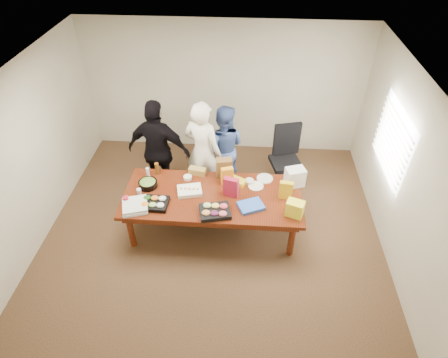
# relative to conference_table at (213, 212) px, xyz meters

# --- Properties ---
(floor) EXTENTS (5.50, 5.00, 0.02)m
(floor) POSITION_rel_conference_table_xyz_m (0.00, 0.00, -0.39)
(floor) COLOR #47301E
(floor) RESTS_ON ground
(ceiling) EXTENTS (5.50, 5.00, 0.02)m
(ceiling) POSITION_rel_conference_table_xyz_m (0.00, 0.00, 2.33)
(ceiling) COLOR white
(ceiling) RESTS_ON wall_back
(wall_back) EXTENTS (5.50, 0.04, 2.70)m
(wall_back) POSITION_rel_conference_table_xyz_m (0.00, 2.50, 0.98)
(wall_back) COLOR beige
(wall_back) RESTS_ON floor
(wall_front) EXTENTS (5.50, 0.04, 2.70)m
(wall_front) POSITION_rel_conference_table_xyz_m (0.00, -2.50, 0.98)
(wall_front) COLOR beige
(wall_front) RESTS_ON floor
(wall_left) EXTENTS (0.04, 5.00, 2.70)m
(wall_left) POSITION_rel_conference_table_xyz_m (-2.75, 0.00, 0.98)
(wall_left) COLOR beige
(wall_left) RESTS_ON floor
(wall_right) EXTENTS (0.04, 5.00, 2.70)m
(wall_right) POSITION_rel_conference_table_xyz_m (2.75, 0.00, 0.98)
(wall_right) COLOR beige
(wall_right) RESTS_ON floor
(window_panel) EXTENTS (0.03, 1.40, 1.10)m
(window_panel) POSITION_rel_conference_table_xyz_m (2.72, 0.60, 1.12)
(window_panel) COLOR white
(window_panel) RESTS_ON wall_right
(window_blinds) EXTENTS (0.04, 1.36, 1.00)m
(window_blinds) POSITION_rel_conference_table_xyz_m (2.68, 0.60, 1.12)
(window_blinds) COLOR beige
(window_blinds) RESTS_ON wall_right
(conference_table) EXTENTS (2.80, 1.20, 0.75)m
(conference_table) POSITION_rel_conference_table_xyz_m (0.00, 0.00, 0.00)
(conference_table) COLOR #4C1C0F
(conference_table) RESTS_ON floor
(office_chair) EXTENTS (0.73, 0.73, 1.18)m
(office_chair) POSITION_rel_conference_table_xyz_m (1.23, 1.22, 0.21)
(office_chair) COLOR black
(office_chair) RESTS_ON floor
(person_center) EXTENTS (0.82, 0.69, 1.90)m
(person_center) POSITION_rel_conference_table_xyz_m (-0.25, 0.88, 0.58)
(person_center) COLOR white
(person_center) RESTS_ON floor
(person_right) EXTENTS (0.83, 0.66, 1.66)m
(person_right) POSITION_rel_conference_table_xyz_m (0.08, 1.21, 0.45)
(person_right) COLOR #425C9C
(person_right) RESTS_ON floor
(person_left) EXTENTS (1.17, 0.64, 1.90)m
(person_left) POSITION_rel_conference_table_xyz_m (-1.01, 0.86, 0.57)
(person_left) COLOR black
(person_left) RESTS_ON floor
(veggie_tray) EXTENTS (0.44, 0.35, 0.06)m
(veggie_tray) POSITION_rel_conference_table_xyz_m (-0.86, -0.28, 0.41)
(veggie_tray) COLOR black
(veggie_tray) RESTS_ON conference_table
(fruit_tray) EXTENTS (0.52, 0.44, 0.07)m
(fruit_tray) POSITION_rel_conference_table_xyz_m (0.07, -0.39, 0.41)
(fruit_tray) COLOR black
(fruit_tray) RESTS_ON conference_table
(sheet_cake) EXTENTS (0.43, 0.36, 0.07)m
(sheet_cake) POSITION_rel_conference_table_xyz_m (-0.37, 0.05, 0.41)
(sheet_cake) COLOR white
(sheet_cake) RESTS_ON conference_table
(salad_bowl) EXTENTS (0.31, 0.31, 0.10)m
(salad_bowl) POSITION_rel_conference_table_xyz_m (-1.05, 0.14, 0.42)
(salad_bowl) COLOR black
(salad_bowl) RESTS_ON conference_table
(chip_bag_blue) EXTENTS (0.45, 0.40, 0.06)m
(chip_bag_blue) POSITION_rel_conference_table_xyz_m (0.60, -0.23, 0.40)
(chip_bag_blue) COLOR blue
(chip_bag_blue) RESTS_ON conference_table
(chip_bag_red) EXTENTS (0.24, 0.15, 0.33)m
(chip_bag_red) POSITION_rel_conference_table_xyz_m (0.29, 0.02, 0.54)
(chip_bag_red) COLOR #A61935
(chip_bag_red) RESTS_ON conference_table
(chip_bag_yellow) EXTENTS (0.21, 0.10, 0.31)m
(chip_bag_yellow) POSITION_rel_conference_table_xyz_m (1.13, 0.03, 0.53)
(chip_bag_yellow) COLOR gold
(chip_bag_yellow) RESTS_ON conference_table
(chip_bag_orange) EXTENTS (0.21, 0.14, 0.30)m
(chip_bag_orange) POSITION_rel_conference_table_xyz_m (0.21, 0.32, 0.53)
(chip_bag_orange) COLOR orange
(chip_bag_orange) RESTS_ON conference_table
(mayo_jar) EXTENTS (0.11, 0.11, 0.14)m
(mayo_jar) POSITION_rel_conference_table_xyz_m (0.22, 0.41, 0.45)
(mayo_jar) COLOR white
(mayo_jar) RESTS_ON conference_table
(mustard_bottle) EXTENTS (0.07, 0.07, 0.16)m
(mustard_bottle) POSITION_rel_conference_table_xyz_m (0.11, 0.44, 0.46)
(mustard_bottle) COLOR yellow
(mustard_bottle) RESTS_ON conference_table
(dressing_bottle) EXTENTS (0.08, 0.08, 0.21)m
(dressing_bottle) POSITION_rel_conference_table_xyz_m (-0.97, 0.48, 0.48)
(dressing_bottle) COLOR #63360E
(dressing_bottle) RESTS_ON conference_table
(ranch_bottle) EXTENTS (0.07, 0.07, 0.17)m
(ranch_bottle) POSITION_rel_conference_table_xyz_m (-1.11, 0.40, 0.46)
(ranch_bottle) COLOR silver
(ranch_bottle) RESTS_ON conference_table
(banana_bunch) EXTENTS (0.30, 0.26, 0.09)m
(banana_bunch) POSITION_rel_conference_table_xyz_m (0.38, 0.32, 0.42)
(banana_bunch) COLOR yellow
(banana_bunch) RESTS_ON conference_table
(bread_loaf) EXTENTS (0.30, 0.18, 0.11)m
(bread_loaf) POSITION_rel_conference_table_xyz_m (-0.30, 0.52, 0.43)
(bread_loaf) COLOR #A3853A
(bread_loaf) RESTS_ON conference_table
(kraft_bag) EXTENTS (0.28, 0.19, 0.34)m
(kraft_bag) POSITION_rel_conference_table_xyz_m (0.15, 0.50, 0.54)
(kraft_bag) COLOR brown
(kraft_bag) RESTS_ON conference_table
(red_cup) EXTENTS (0.10, 0.10, 0.12)m
(red_cup) POSITION_rel_conference_table_xyz_m (-1.30, -0.27, 0.43)
(red_cup) COLOR #A81425
(red_cup) RESTS_ON conference_table
(clear_cup_a) EXTENTS (0.08, 0.08, 0.11)m
(clear_cup_a) POSITION_rel_conference_table_xyz_m (-1.30, -0.25, 0.43)
(clear_cup_a) COLOR white
(clear_cup_a) RESTS_ON conference_table
(clear_cup_b) EXTENTS (0.08, 0.08, 0.10)m
(clear_cup_b) POSITION_rel_conference_table_xyz_m (-1.15, -0.05, 0.43)
(clear_cup_b) COLOR white
(clear_cup_b) RESTS_ON conference_table
(pizza_box_lower) EXTENTS (0.45, 0.45, 0.04)m
(pizza_box_lower) POSITION_rel_conference_table_xyz_m (-1.14, -0.37, 0.40)
(pizza_box_lower) COLOR silver
(pizza_box_lower) RESTS_ON conference_table
(pizza_box_upper) EXTENTS (0.46, 0.46, 0.04)m
(pizza_box_upper) POSITION_rel_conference_table_xyz_m (-1.14, -0.36, 0.44)
(pizza_box_upper) COLOR silver
(pizza_box_upper) RESTS_ON pizza_box_lower
(plate_a) EXTENTS (0.28, 0.28, 0.01)m
(plate_a) POSITION_rel_conference_table_xyz_m (0.68, 0.27, 0.38)
(plate_a) COLOR white
(plate_a) RESTS_ON conference_table
(plate_b) EXTENTS (0.28, 0.28, 0.02)m
(plate_b) POSITION_rel_conference_table_xyz_m (0.82, 0.47, 0.38)
(plate_b) COLOR silver
(plate_b) RESTS_ON conference_table
(dip_bowl_a) EXTENTS (0.14, 0.14, 0.06)m
(dip_bowl_a) POSITION_rel_conference_table_xyz_m (0.57, 0.35, 0.40)
(dip_bowl_a) COLOR beige
(dip_bowl_a) RESTS_ON conference_table
(dip_bowl_b) EXTENTS (0.15, 0.15, 0.06)m
(dip_bowl_b) POSITION_rel_conference_table_xyz_m (-0.45, 0.38, 0.40)
(dip_bowl_b) COLOR white
(dip_bowl_b) RESTS_ON conference_table
(grocery_bag_white) EXTENTS (0.35, 0.29, 0.32)m
(grocery_bag_white) POSITION_rel_conference_table_xyz_m (1.29, 0.35, 0.53)
(grocery_bag_white) COLOR white
(grocery_bag_white) RESTS_ON conference_table
(grocery_bag_yellow) EXTENTS (0.30, 0.25, 0.25)m
(grocery_bag_yellow) POSITION_rel_conference_table_xyz_m (1.24, -0.34, 0.50)
(grocery_bag_yellow) COLOR yellow
(grocery_bag_yellow) RESTS_ON conference_table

